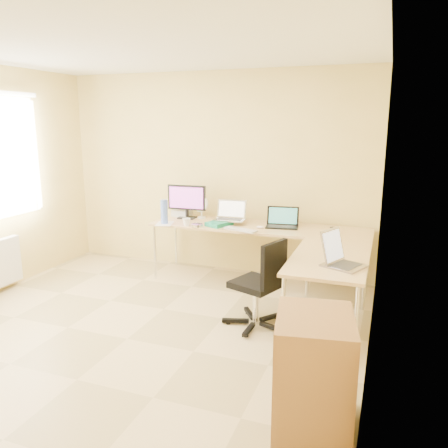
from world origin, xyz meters
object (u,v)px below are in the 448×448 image
(desk_return, at_px, (328,293))
(mug, at_px, (186,222))
(cabinet, at_px, (313,376))
(laptop_black, at_px, (282,217))
(office_chair, at_px, (256,277))
(desk_main, at_px, (258,255))
(monitor, at_px, (187,202))
(laptop_return, at_px, (345,253))
(water_bottle, at_px, (164,212))
(laptop_center, at_px, (230,211))
(keyboard, at_px, (241,230))
(desk_fan, at_px, (202,207))

(desk_return, bearing_deg, mug, 158.72)
(mug, xyz_separation_m, cabinet, (1.90, -2.18, -0.42))
(laptop_black, xyz_separation_m, office_chair, (0.02, -1.18, -0.35))
(desk_return, distance_m, mug, 1.98)
(mug, relative_size, cabinet, 0.12)
(desk_main, relative_size, monitor, 5.16)
(laptop_return, bearing_deg, office_chair, 107.16)
(monitor, relative_size, office_chair, 0.58)
(water_bottle, height_order, laptop_return, water_bottle)
(monitor, xyz_separation_m, cabinet, (2.08, -2.57, -0.59))
(laptop_center, relative_size, laptop_black, 0.97)
(monitor, height_order, keyboard, monitor)
(laptop_black, height_order, water_bottle, water_bottle)
(water_bottle, bearing_deg, office_chair, -30.88)
(monitor, xyz_separation_m, keyboard, (0.87, -0.40, -0.21))
(desk_main, xyz_separation_m, desk_fan, (-0.83, 0.18, 0.51))
(mug, bearing_deg, laptop_center, 30.38)
(keyboard, relative_size, laptop_return, 1.09)
(monitor, relative_size, cabinet, 0.62)
(monitor, height_order, laptop_center, monitor)
(laptop_center, distance_m, desk_fan, 0.51)
(laptop_black, xyz_separation_m, desk_fan, (-1.11, 0.16, 0.02))
(desk_main, xyz_separation_m, desk_return, (0.98, -1.00, 0.00))
(office_chair, bearing_deg, desk_return, 32.93)
(laptop_black, distance_m, desk_fan, 1.12)
(desk_return, bearing_deg, water_bottle, 161.51)
(laptop_center, height_order, laptop_black, laptop_center)
(desk_fan, distance_m, cabinet, 3.30)
(cabinet, bearing_deg, desk_main, 103.67)
(desk_return, distance_m, laptop_center, 1.74)
(office_chair, bearing_deg, cabinet, -39.67)
(laptop_center, xyz_separation_m, cabinet, (1.44, -2.45, -0.54))
(water_bottle, distance_m, cabinet, 3.14)
(keyboard, relative_size, mug, 4.17)
(mug, bearing_deg, desk_fan, 90.25)
(laptop_return, bearing_deg, desk_return, 54.78)
(monitor, bearing_deg, desk_fan, 21.67)
(office_chair, bearing_deg, keyboard, 137.32)
(laptop_return, distance_m, office_chair, 0.90)
(keyboard, distance_m, cabinet, 2.52)
(desk_main, height_order, monitor, monitor)
(desk_main, height_order, cabinet, cabinet)
(desk_fan, bearing_deg, cabinet, -41.72)
(keyboard, distance_m, mug, 0.69)
(mug, bearing_deg, keyboard, 0.00)
(office_chair, distance_m, cabinet, 1.53)
(laptop_center, height_order, water_bottle, water_bottle)
(laptop_return, bearing_deg, laptop_center, 74.72)
(laptop_center, bearing_deg, office_chair, -62.54)
(monitor, distance_m, laptop_center, 0.65)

